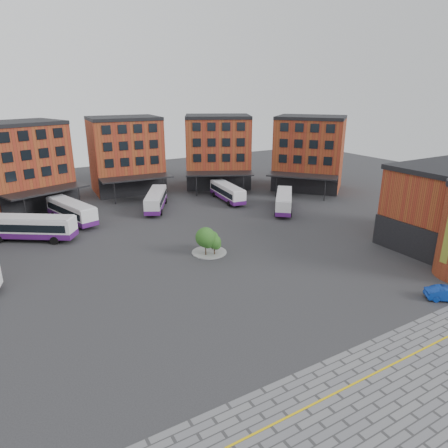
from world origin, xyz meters
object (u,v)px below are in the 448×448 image
bus_b (30,227)px  bus_f (284,201)px  blue_car (448,294)px  bus_d (156,200)px  bus_c (71,211)px  bus_e (227,192)px  tree_island (209,240)px

bus_b → bus_f: size_ratio=1.16×
blue_car → bus_d: bearing=53.5°
bus_c → bus_f: (32.19, -11.73, -0.10)m
bus_d → bus_c: bearing=-151.9°
bus_c → bus_e: (27.08, -1.59, -0.12)m
tree_island → bus_c: size_ratio=0.37×
bus_b → bus_c: bearing=-15.4°
tree_island → bus_d: bearing=85.9°
bus_f → blue_car: bus_f is taller
tree_island → blue_car: bearing=-55.9°
bus_b → bus_d: 20.86m
bus_f → blue_car: 32.57m
bus_d → bus_f: (18.39, -11.66, -0.02)m
tree_island → bus_d: tree_island is taller
tree_island → bus_e: bearing=54.1°
bus_d → blue_car: (13.19, -43.80, -1.01)m
bus_f → tree_island: bearing=-112.9°
bus_f → bus_e: bearing=156.3°
bus_c → bus_f: size_ratio=1.19×
blue_car → bus_c: bearing=68.3°
bus_b → bus_e: bus_b is taller
bus_c → bus_b: bearing=-155.3°
bus_b → bus_c: size_ratio=0.97×
bus_b → bus_e: size_ratio=1.05×
tree_island → bus_f: 22.50m
tree_island → bus_b: size_ratio=0.38×
bus_f → bus_d: bearing=-172.8°
bus_c → bus_e: bus_c is taller
bus_d → bus_f: 21.78m
bus_b → bus_d: size_ratio=1.06×
bus_c → bus_d: (13.80, -0.07, -0.09)m
bus_f → blue_car: (-5.20, -32.14, -0.99)m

